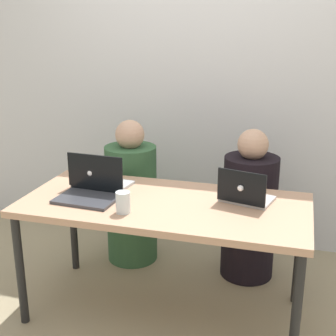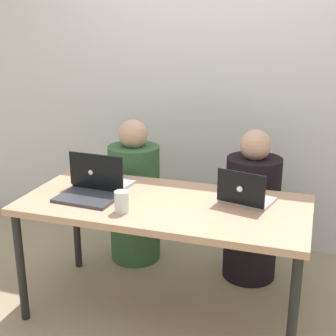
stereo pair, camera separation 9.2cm
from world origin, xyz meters
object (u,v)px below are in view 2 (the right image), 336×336
at_px(laptop_front_left, 91,189).
at_px(laptop_back_right, 245,196).
at_px(person_on_left, 135,199).
at_px(water_glass_left, 122,203).
at_px(person_on_right, 252,214).
at_px(laptop_back_left, 101,179).

bearing_deg(laptop_front_left, laptop_back_right, 14.94).
xyz_separation_m(person_on_left, water_glass_left, (0.26, -0.81, 0.31)).
bearing_deg(person_on_left, laptop_front_left, 92.95).
bearing_deg(laptop_front_left, person_on_right, 40.71).
distance_m(laptop_back_left, laptop_front_left, 0.18).
height_order(person_on_left, laptop_front_left, person_on_left).
bearing_deg(laptop_back_left, water_glass_left, 139.34).
distance_m(laptop_back_right, water_glass_left, 0.70).
distance_m(person_on_right, laptop_back_left, 1.05).
height_order(laptop_back_right, laptop_back_left, laptop_back_left).
relative_size(person_on_left, laptop_back_right, 3.26).
height_order(laptop_front_left, water_glass_left, laptop_front_left).
xyz_separation_m(laptop_back_left, laptop_front_left, (0.02, -0.18, 0.00)).
bearing_deg(laptop_front_left, water_glass_left, -26.49).
distance_m(laptop_front_left, water_glass_left, 0.31).
bearing_deg(laptop_back_right, laptop_front_left, 25.22).
height_order(person_on_left, person_on_right, person_on_left).
height_order(person_on_right, laptop_back_right, person_on_right).
bearing_deg(laptop_back_right, laptop_back_left, 13.80).
distance_m(laptop_back_left, water_glass_left, 0.44).
height_order(person_on_left, laptop_back_right, person_on_left).
relative_size(laptop_back_right, laptop_front_left, 0.90).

